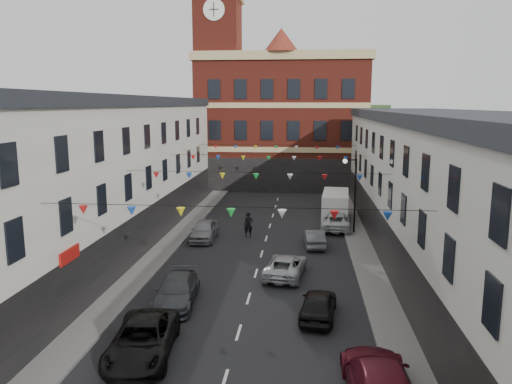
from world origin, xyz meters
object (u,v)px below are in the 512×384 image
(car_right_c, at_px, (379,382))
(white_van, at_px, (335,206))
(street_lamp, at_px, (352,185))
(car_left_e, at_px, (204,230))
(car_right_d, at_px, (318,304))
(car_left_d, at_px, (176,291))
(pedestrian, at_px, (248,225))
(car_right_f, at_px, (336,221))
(moving_car, at_px, (285,266))
(car_right_e, at_px, (314,238))
(car_left_c, at_px, (142,340))

(car_right_c, height_order, white_van, white_van)
(street_lamp, bearing_deg, car_left_e, -166.05)
(white_van, bearing_deg, car_right_d, -90.83)
(street_lamp, height_order, car_left_d, street_lamp)
(car_left_d, xyz_separation_m, car_left_e, (-1.04, 12.31, 0.04))
(street_lamp, relative_size, white_van, 1.05)
(car_left_e, bearing_deg, white_van, 35.85)
(car_right_d, bearing_deg, white_van, -88.71)
(car_right_c, bearing_deg, street_lamp, -94.34)
(car_left_e, relative_size, pedestrian, 2.27)
(car_right_f, xyz_separation_m, white_van, (0.10, 3.35, 0.56))
(street_lamp, bearing_deg, moving_car, -114.73)
(white_van, bearing_deg, pedestrian, -133.17)
(car_left_e, distance_m, car_right_f, 10.95)
(car_left_e, bearing_deg, car_right_e, -7.22)
(moving_car, bearing_deg, car_right_e, -97.98)
(street_lamp, relative_size, car_right_e, 1.55)
(car_right_c, xyz_separation_m, white_van, (0.10, 27.57, 0.45))
(car_right_c, distance_m, car_right_f, 24.22)
(car_right_f, xyz_separation_m, moving_car, (-3.70, -11.65, -0.06))
(street_lamp, xyz_separation_m, pedestrian, (-7.96, -1.65, -2.94))
(car_right_e, bearing_deg, street_lamp, -132.54)
(car_right_d, bearing_deg, pedestrian, -64.06)
(car_left_c, xyz_separation_m, car_left_e, (-1.04, 17.75, 0.01))
(car_left_d, distance_m, car_right_d, 7.27)
(car_left_c, bearing_deg, white_van, 64.13)
(car_right_d, xyz_separation_m, moving_car, (-1.80, 5.77, -0.04))
(car_left_d, height_order, car_right_d, car_left_d)
(street_lamp, relative_size, car_right_c, 1.08)
(car_right_f, relative_size, white_van, 0.89)
(car_right_c, distance_m, moving_car, 13.10)
(car_left_e, relative_size, car_right_d, 1.09)
(car_left_e, height_order, car_right_f, car_left_e)
(car_left_d, bearing_deg, car_left_e, 90.43)
(street_lamp, bearing_deg, car_right_c, -92.63)
(street_lamp, relative_size, car_right_f, 1.19)
(car_right_c, distance_m, car_right_d, 7.06)
(car_left_c, distance_m, white_van, 26.86)
(car_left_c, xyz_separation_m, car_right_c, (9.10, -2.34, 0.07))
(car_left_c, relative_size, car_left_e, 1.20)
(car_right_d, distance_m, moving_car, 6.04)
(car_right_c, relative_size, car_right_f, 1.10)
(white_van, bearing_deg, car_left_c, -105.36)
(car_right_f, bearing_deg, car_right_c, 95.01)
(car_right_c, bearing_deg, car_left_c, -16.15)
(car_right_d, relative_size, moving_car, 0.86)
(car_left_d, distance_m, car_right_f, 18.79)
(street_lamp, height_order, car_right_c, street_lamp)
(street_lamp, distance_m, car_left_e, 11.96)
(street_lamp, relative_size, pedestrian, 3.11)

